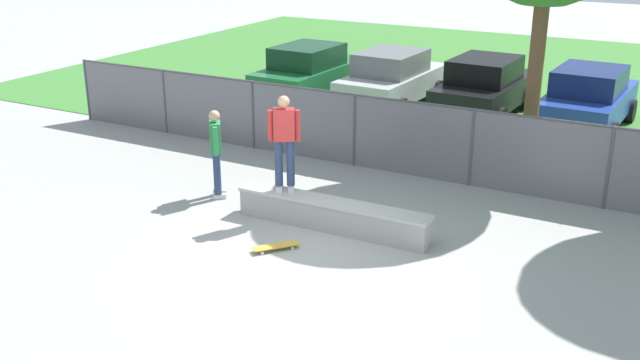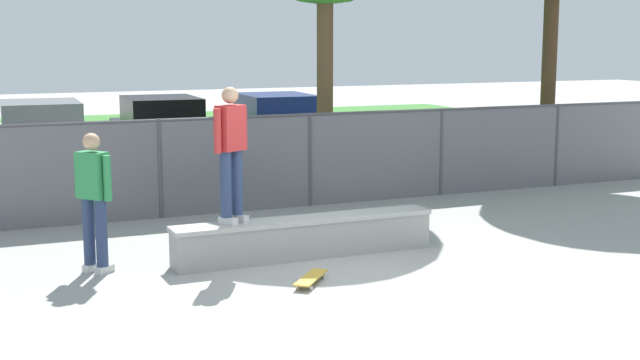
# 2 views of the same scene
# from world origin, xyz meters

# --- Properties ---
(ground_plane) EXTENTS (80.00, 80.00, 0.00)m
(ground_plane) POSITION_xyz_m (0.00, 0.00, 0.00)
(ground_plane) COLOR #9E9E99
(grass_strip) EXTENTS (31.09, 20.00, 0.02)m
(grass_strip) POSITION_xyz_m (0.00, 15.15, 0.01)
(grass_strip) COLOR #3D7A33
(grass_strip) RESTS_ON ground
(concrete_ledge) EXTENTS (3.77, 0.53, 0.56)m
(concrete_ledge) POSITION_xyz_m (-0.14, 1.43, 0.28)
(concrete_ledge) COLOR #999993
(concrete_ledge) RESTS_ON ground
(skateboarder) EXTENTS (0.53, 0.41, 1.82)m
(skateboarder) POSITION_xyz_m (-1.17, 1.49, 1.57)
(skateboarder) COLOR beige
(skateboarder) RESTS_ON concrete_ledge
(skateboard) EXTENTS (0.67, 0.74, 0.09)m
(skateboard) POSITION_xyz_m (-0.58, 0.17, 0.07)
(skateboard) COLOR gold
(skateboard) RESTS_ON ground
(chainlink_fence) EXTENTS (19.16, 0.07, 1.68)m
(chainlink_fence) POSITION_xyz_m (-0.00, 4.85, 0.92)
(chainlink_fence) COLOR #4C4C51
(chainlink_fence) RESTS_ON ground
(car_green) EXTENTS (2.17, 4.28, 1.66)m
(car_green) POSITION_xyz_m (-5.34, 9.87, 0.84)
(car_green) COLOR #1E6638
(car_green) RESTS_ON ground
(car_silver) EXTENTS (2.17, 4.28, 1.66)m
(car_silver) POSITION_xyz_m (-2.73, 10.17, 0.84)
(car_silver) COLOR #B7BABF
(car_silver) RESTS_ON ground
(car_black) EXTENTS (2.17, 4.28, 1.66)m
(car_black) POSITION_xyz_m (-0.04, 10.48, 0.84)
(car_black) COLOR black
(car_black) RESTS_ON ground
(car_blue) EXTENTS (2.17, 4.28, 1.66)m
(car_blue) POSITION_xyz_m (2.76, 10.42, 0.84)
(car_blue) COLOR #233D9E
(car_blue) RESTS_ON ground
(bystander) EXTENTS (0.43, 0.50, 1.82)m
(bystander) POSITION_xyz_m (-2.93, 1.75, 1.01)
(bystander) COLOR beige
(bystander) RESTS_ON ground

